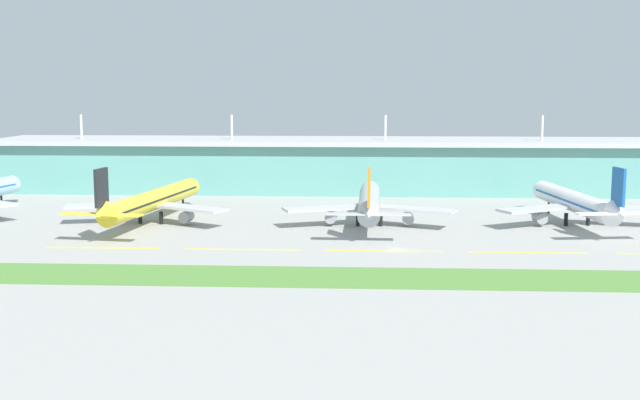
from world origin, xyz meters
name	(u,v)px	position (x,y,z in m)	size (l,w,h in m)	color
ground_plane	(396,250)	(0.00, 0.00, 0.00)	(600.00, 600.00, 0.00)	#9E9E99
terminal_building	(384,165)	(0.00, 104.88, 10.07)	(288.00, 34.00, 28.74)	#5B9E93
airliner_near_middle	(152,201)	(-68.35, 33.97, 6.46)	(48.34, 70.86, 18.90)	yellow
airliner_center	(369,203)	(-6.19, 33.52, 6.45)	(48.79, 61.83, 18.90)	#ADB2BC
airliner_far_middle	(576,202)	(52.08, 37.34, 6.45)	(48.41, 61.10, 18.90)	white
taxiway_stripe_west	(103,248)	(-71.00, -1.57, 0.02)	(28.00, 0.70, 0.04)	yellow
taxiway_stripe_mid_west	(242,249)	(-37.00, -1.57, 0.02)	(28.00, 0.70, 0.04)	yellow
taxiway_stripe_centre	(384,251)	(-3.00, -1.57, 0.02)	(28.00, 0.70, 0.04)	yellow
taxiway_stripe_mid_east	(529,253)	(31.00, -1.57, 0.02)	(28.00, 0.70, 0.04)	yellow
grass_verge	(402,278)	(0.00, -28.18, 0.05)	(300.00, 18.00, 0.10)	#518438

